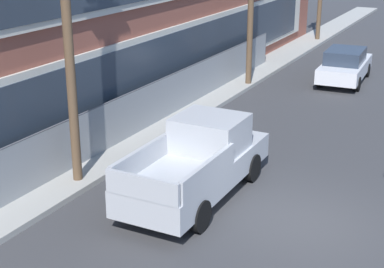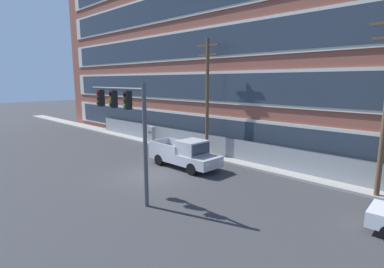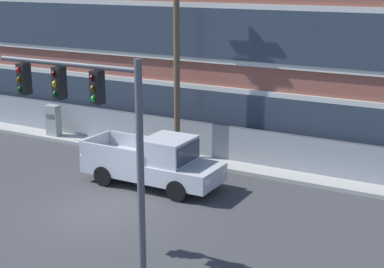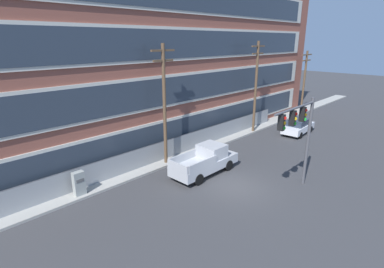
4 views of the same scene
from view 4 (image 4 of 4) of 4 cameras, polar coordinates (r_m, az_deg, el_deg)
ground_plane at (r=20.46m, az=8.69°, el=-10.08°), size 160.00×160.00×0.00m
sidewalk_building_side at (r=24.53m, az=-4.34°, el=-4.87°), size 80.00×1.73×0.16m
brick_mill_building at (r=27.60m, az=-15.94°, el=16.27°), size 52.23×12.25×18.19m
chain_link_fence at (r=23.91m, az=-6.36°, el=-3.53°), size 33.31×0.06×1.69m
traffic_signal_mast at (r=19.35m, az=19.84°, el=1.22°), size 4.83×0.43×5.95m
pickup_truck_silver at (r=21.97m, az=2.67°, el=-5.11°), size 5.58×2.08×2.04m
sedan_white at (r=33.02m, az=19.55°, el=1.39°), size 4.64×2.07×1.56m
utility_pole_near_corner at (r=22.41m, az=-5.28°, el=6.13°), size 2.13×0.26×9.18m
utility_pole_midblock at (r=31.39m, az=12.08°, el=9.23°), size 2.19×0.26×9.30m
utility_pole_far_east at (r=42.21m, az=20.62°, el=9.78°), size 2.60×0.26×8.07m
electrical_cabinet at (r=20.04m, az=-20.71°, el=-8.99°), size 0.69×0.44×1.69m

